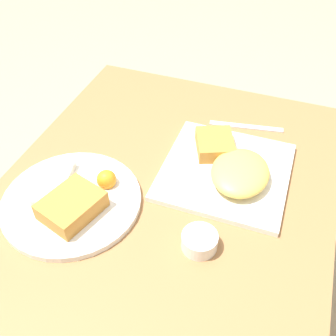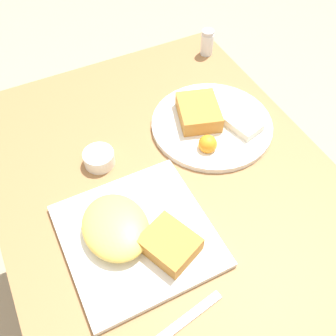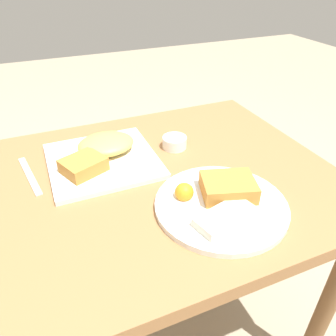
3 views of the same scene
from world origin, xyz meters
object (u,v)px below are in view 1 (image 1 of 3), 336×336
object	(u,v)px
plate_square_near	(229,168)
plate_oval_far	(72,200)
sauce_ramekin	(200,241)
butter_knife	(246,127)

from	to	relation	value
plate_square_near	plate_oval_far	bearing A→B (deg)	124.65
sauce_ramekin	butter_knife	size ratio (longest dim) A/B	0.37
plate_square_near	sauce_ramekin	bearing A→B (deg)	178.06
plate_oval_far	plate_square_near	bearing A→B (deg)	-55.35
plate_square_near	plate_oval_far	xyz separation A→B (m)	(-0.20, 0.30, -0.01)
plate_oval_far	sauce_ramekin	distance (m)	0.29
plate_square_near	sauce_ramekin	world-z (taller)	plate_square_near
plate_oval_far	sauce_ramekin	world-z (taller)	plate_oval_far
plate_oval_far	butter_knife	size ratio (longest dim) A/B	1.55
plate_oval_far	sauce_ramekin	xyz separation A→B (m)	(-0.01, -0.29, 0.00)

